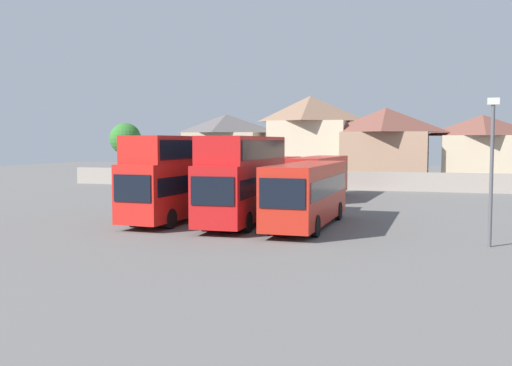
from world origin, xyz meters
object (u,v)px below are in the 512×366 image
Objects in this scene: bus_1 at (178,173)px; bus_3 at (308,191)px; bus_5 at (319,175)px; house_terrace_centre at (310,138)px; lamp_post_lot_edge at (492,163)px; tree_left_of_lot at (125,139)px; house_terrace_right at (385,146)px; bus_4 at (269,175)px; house_terrace_far_right at (482,150)px; house_terrace_left at (226,147)px; bus_2 at (244,174)px.

bus_3 is (7.90, -0.34, -0.83)m from bus_1.
bus_5 is (5.35, 15.73, -0.86)m from bus_1.
house_terrace_centre is 42.16m from lamp_post_lot_edge.
lamp_post_lot_edge is (11.65, -19.70, 1.79)m from bus_5.
bus_5 is 22.95m from tree_left_of_lot.
bus_5 is 1.19× the size of house_terrace_right.
house_terrace_right reaches higher than bus_4.
bus_1 is at bearing -92.06° from bus_3.
tree_left_of_lot is (-35.46, -12.16, 1.08)m from house_terrace_far_right.
house_terrace_left reaches higher than bus_3.
bus_2 is 16.07m from bus_4.
bus_2 is 1.20× the size of house_terrace_left.
bus_5 is (-2.55, 16.07, -0.03)m from bus_3.
house_terrace_left is at bearing -138.14° from bus_5.
house_terrace_left is at bearing 58.38° from tree_left_of_lot.
tree_left_of_lot is (-21.70, 6.84, 2.95)m from bus_5.
bus_5 is at bearing -170.58° from bus_3.
house_terrace_left is 1.38× the size of tree_left_of_lot.
house_terrace_left reaches higher than bus_4.
bus_3 is 0.97× the size of bus_5.
lamp_post_lot_edge is at bearing 70.07° from bus_2.
house_terrace_left is at bearing -162.03° from bus_1.
house_terrace_right reaches higher than bus_5.
lamp_post_lot_edge reaches higher than bus_3.
bus_1 is 35.20m from house_terrace_left.
house_terrace_far_right is 1.29× the size of tree_left_of_lot.
bus_3 is 1.63× the size of tree_left_of_lot.
bus_1 reaches higher than bus_4.
house_terrace_right is at bearing 178.15° from bus_3.
house_terrace_right is 27.67m from tree_left_of_lot.
bus_4 is 0.94× the size of bus_5.
bus_2 reaches higher than bus_4.
bus_5 reaches higher than bus_4.
house_terrace_far_right is at bearing 162.67° from bus_3.
bus_5 is 19.93m from house_terrace_centre.
bus_3 is 36.85m from house_terrace_far_right.
house_terrace_centre reaches higher than house_terrace_left.
bus_4 is 4.34m from bus_5.
house_terrace_centre reaches higher than bus_2.
bus_1 is 1.09× the size of house_terrace_right.
house_terrace_far_right is (11.20, 35.06, 1.84)m from bus_3.
house_terrace_far_right is (28.48, 0.82, -0.20)m from house_terrace_left.
bus_3 is at bearing -92.24° from house_terrace_right.
house_terrace_right reaches higher than bus_3.
bus_4 is at bearing -171.32° from bus_2.
house_terrace_left reaches higher than bus_2.
lamp_post_lot_edge is (33.35, -26.54, -1.16)m from tree_left_of_lot.
bus_4 is 1.22× the size of house_terrace_far_right.
house_terrace_left is 28.49m from house_terrace_far_right.
bus_3 is 1.09× the size of house_terrace_centre.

